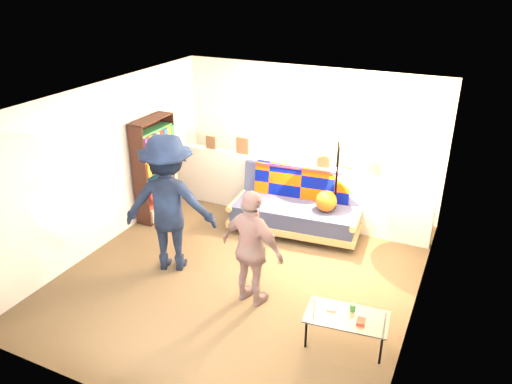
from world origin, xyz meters
TOP-DOWN VIEW (x-y plane):
  - ground at (0.00, 0.00)m, footprint 5.00×5.00m
  - room_shell at (0.00, 0.47)m, footprint 4.60×5.05m
  - half_wall_ledge at (0.00, 1.80)m, footprint 4.45×0.15m
  - ledge_decor at (-0.23, 1.78)m, footprint 2.97×0.02m
  - futon_sofa at (0.23, 1.47)m, footprint 2.09×1.15m
  - bookshelf at (-2.08, 0.95)m, footprint 0.28×0.84m
  - coffee_table at (1.66, -0.79)m, footprint 0.95×0.59m
  - floor_lamp at (0.81, 1.55)m, footprint 0.37×0.28m
  - person_left at (-0.97, -0.26)m, footprint 1.41×1.10m
  - person_right at (0.39, -0.53)m, footprint 0.94×0.54m

SIDE VIEW (x-z plane):
  - ground at x=0.00m, z-range 0.00..0.00m
  - coffee_table at x=1.66m, z-range 0.12..0.58m
  - futon_sofa at x=0.23m, z-range -0.03..0.84m
  - half_wall_ledge at x=0.00m, z-range 0.00..1.00m
  - person_right at x=0.39m, z-range 0.00..1.51m
  - bookshelf at x=-2.08m, z-range -0.06..1.63m
  - person_left at x=-0.97m, z-range 0.00..1.92m
  - floor_lamp at x=0.81m, z-range 0.34..1.95m
  - ledge_decor at x=-0.23m, z-range 0.95..1.40m
  - room_shell at x=0.00m, z-range 0.45..2.90m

